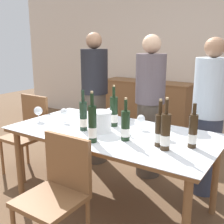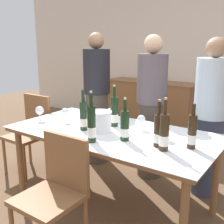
# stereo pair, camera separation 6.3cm
# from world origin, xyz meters

# --- Properties ---
(ground_plane) EXTENTS (12.00, 12.00, 0.00)m
(ground_plane) POSITION_xyz_m (0.00, 0.00, 0.00)
(ground_plane) COLOR brown
(back_wall) EXTENTS (8.00, 0.10, 2.80)m
(back_wall) POSITION_xyz_m (0.00, 2.64, 1.40)
(back_wall) COLOR beige
(back_wall) RESTS_ON ground_plane
(sideboard_cabinet) EXTENTS (1.58, 0.46, 0.87)m
(sideboard_cabinet) POSITION_xyz_m (-0.82, 2.35, 0.43)
(sideboard_cabinet) COLOR brown
(sideboard_cabinet) RESTS_ON ground_plane
(dining_table) EXTENTS (1.89, 0.96, 0.74)m
(dining_table) POSITION_xyz_m (0.00, 0.00, 0.68)
(dining_table) COLOR brown
(dining_table) RESTS_ON ground_plane
(ice_bucket) EXTENTS (0.21, 0.21, 0.19)m
(ice_bucket) POSITION_xyz_m (-0.08, -0.06, 0.84)
(ice_bucket) COLOR white
(ice_bucket) RESTS_ON dining_table
(wine_bottle_0) EXTENTS (0.07, 0.07, 0.36)m
(wine_bottle_0) POSITION_xyz_m (0.22, -0.14, 0.86)
(wine_bottle_0) COLOR black
(wine_bottle_0) RESTS_ON dining_table
(wine_bottle_1) EXTENTS (0.07, 0.07, 0.37)m
(wine_bottle_1) POSITION_xyz_m (-0.24, -0.12, 0.87)
(wine_bottle_1) COLOR #1E3323
(wine_bottle_1) RESTS_ON dining_table
(wine_bottle_2) EXTENTS (0.07, 0.07, 0.35)m
(wine_bottle_2) POSITION_xyz_m (0.73, 0.01, 0.87)
(wine_bottle_2) COLOR #332314
(wine_bottle_2) RESTS_ON dining_table
(wine_bottle_3) EXTENTS (0.07, 0.07, 0.42)m
(wine_bottle_3) POSITION_xyz_m (0.02, -0.32, 0.89)
(wine_bottle_3) COLOR black
(wine_bottle_3) RESTS_ON dining_table
(wine_bottle_4) EXTENTS (0.07, 0.07, 0.40)m
(wine_bottle_4) POSITION_xyz_m (0.58, -0.15, 0.88)
(wine_bottle_4) COLOR #332314
(wine_bottle_4) RESTS_ON dining_table
(wine_bottle_5) EXTENTS (0.07, 0.07, 0.37)m
(wine_bottle_5) POSITION_xyz_m (0.51, -0.11, 0.87)
(wine_bottle_5) COLOR #332314
(wine_bottle_5) RESTS_ON dining_table
(wine_bottle_6) EXTENTS (0.08, 0.08, 0.40)m
(wine_bottle_6) POSITION_xyz_m (-0.07, 0.14, 0.88)
(wine_bottle_6) COLOR black
(wine_bottle_6) RESTS_ON dining_table
(wine_glass_0) EXTENTS (0.07, 0.07, 0.14)m
(wine_glass_0) POSITION_xyz_m (-0.57, -0.02, 0.84)
(wine_glass_0) COLOR white
(wine_glass_0) RESTS_ON dining_table
(wine_glass_1) EXTENTS (0.09, 0.09, 0.15)m
(wine_glass_1) POSITION_xyz_m (-0.82, -0.13, 0.85)
(wine_glass_1) COLOR white
(wine_glass_1) RESTS_ON dining_table
(wine_glass_2) EXTENTS (0.07, 0.07, 0.14)m
(wine_glass_2) POSITION_xyz_m (-0.21, 0.27, 0.84)
(wine_glass_2) COLOR white
(wine_glass_2) RESTS_ON dining_table
(wine_glass_3) EXTENTS (0.08, 0.08, 0.14)m
(wine_glass_3) POSITION_xyz_m (0.19, 0.21, 0.84)
(wine_glass_3) COLOR white
(wine_glass_3) RESTS_ON dining_table
(wine_glass_4) EXTENTS (0.08, 0.08, 0.15)m
(wine_glass_4) POSITION_xyz_m (0.46, 0.09, 0.85)
(wine_glass_4) COLOR white
(wine_glass_4) RESTS_ON dining_table
(chair_near_front) EXTENTS (0.42, 0.42, 0.88)m
(chair_near_front) POSITION_xyz_m (0.01, -0.72, 0.51)
(chair_near_front) COLOR brown
(chair_near_front) RESTS_ON ground_plane
(chair_left_end) EXTENTS (0.42, 0.42, 0.91)m
(chair_left_end) POSITION_xyz_m (-1.24, 0.09, 0.53)
(chair_left_end) COLOR brown
(chair_left_end) RESTS_ON ground_plane
(person_host) EXTENTS (0.33, 0.33, 1.64)m
(person_host) POSITION_xyz_m (-0.75, 0.74, 0.82)
(person_host) COLOR #51473D
(person_host) RESTS_ON ground_plane
(person_guest_left) EXTENTS (0.33, 0.33, 1.61)m
(person_guest_left) POSITION_xyz_m (-0.00, 0.77, 0.81)
(person_guest_left) COLOR #51473D
(person_guest_left) RESTS_ON ground_plane
(person_guest_right) EXTENTS (0.33, 0.33, 1.58)m
(person_guest_right) POSITION_xyz_m (0.66, 0.74, 0.79)
(person_guest_right) COLOR #383F56
(person_guest_right) RESTS_ON ground_plane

